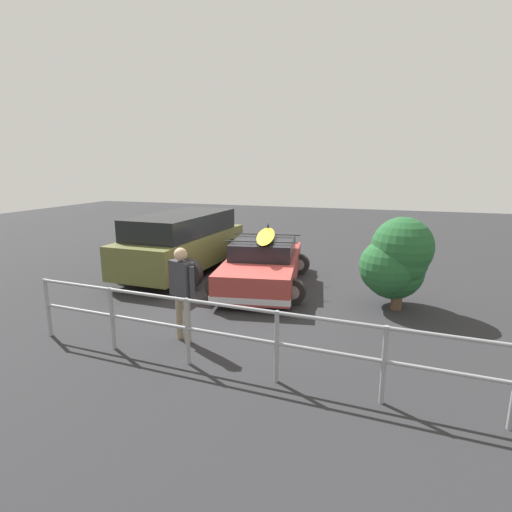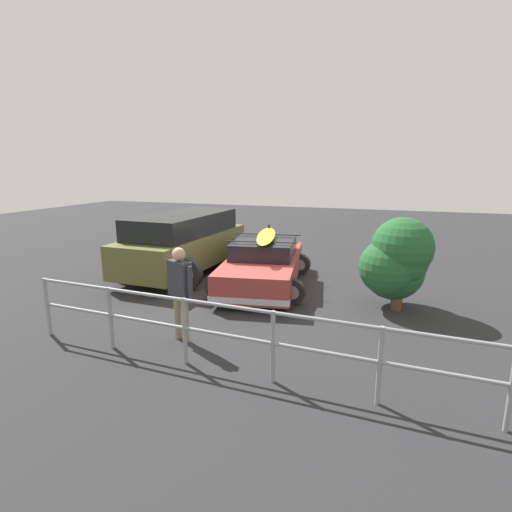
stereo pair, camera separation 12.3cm
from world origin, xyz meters
The scene contains 6 objects.
ground_plane centered at (0.00, 0.00, -0.01)m, with size 44.00×44.00×0.02m, color #28282B.
sedan_car centered at (-0.06, -0.80, 0.60)m, with size 2.85×4.64×1.53m.
suv_car centered at (2.64, -1.31, 0.94)m, with size 2.88×5.12×1.80m.
person_bystander centered at (0.28, 3.07, 1.06)m, with size 0.63×0.39×1.77m.
railing_fence centered at (-0.99, 3.89, 0.74)m, with size 7.67×0.49×1.13m.
bush_near_left centered at (-3.44, -0.01, 1.14)m, with size 1.57×1.62×2.11m.
Camera 1 is at (-3.18, 9.22, 3.18)m, focal length 28.00 mm.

